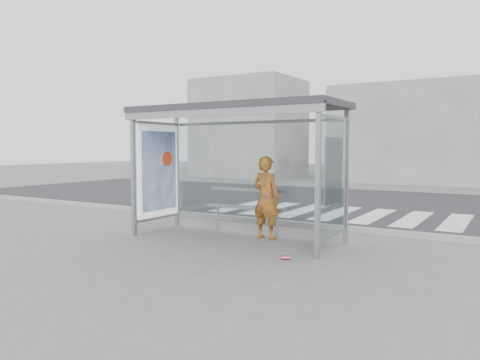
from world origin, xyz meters
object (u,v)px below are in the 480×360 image
bus_shelter (221,138)px  soda_can (286,258)px  bench (246,207)px  person (266,198)px

bus_shelter → soda_can: size_ratio=31.86×
bench → soda_can: (1.68, -1.61, -0.53)m
person → bench: size_ratio=0.89×
person → soda_can: size_ratio=12.26×
person → soda_can: (1.09, -1.37, -0.78)m
soda_can → bench: bearing=136.1°
bus_shelter → soda_can: (1.97, -1.09, -1.95)m
person → bench: (-0.59, 0.24, -0.26)m
bus_shelter → soda_can: 2.98m
bench → person: bearing=-22.0°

